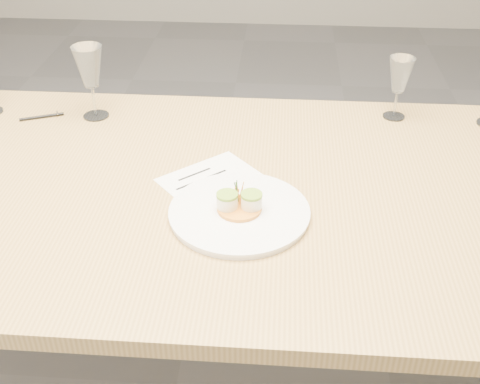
# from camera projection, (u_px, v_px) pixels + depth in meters

# --- Properties ---
(dining_table) EXTENTS (2.40, 1.00, 0.75)m
(dining_table) POSITION_uv_depth(u_px,v_px,m) (160.00, 206.00, 1.49)
(dining_table) COLOR tan
(dining_table) RESTS_ON ground
(dinner_plate) EXTENTS (0.32, 0.32, 0.08)m
(dinner_plate) POSITION_uv_depth(u_px,v_px,m) (240.00, 211.00, 1.34)
(dinner_plate) COLOR white
(dinner_plate) RESTS_ON dining_table
(recipe_sheet) EXTENTS (0.36, 0.37, 0.00)m
(recipe_sheet) POSITION_uv_depth(u_px,v_px,m) (226.00, 190.00, 1.43)
(recipe_sheet) COLOR white
(recipe_sheet) RESTS_ON dining_table
(ballpoint_pen) EXTENTS (0.12, 0.06, 0.01)m
(ballpoint_pen) POSITION_uv_depth(u_px,v_px,m) (42.00, 117.00, 1.74)
(ballpoint_pen) COLOR black
(ballpoint_pen) RESTS_ON dining_table
(wine_glass_1) EXTENTS (0.08, 0.08, 0.21)m
(wine_glass_1) POSITION_uv_depth(u_px,v_px,m) (89.00, 68.00, 1.67)
(wine_glass_1) COLOR white
(wine_glass_1) RESTS_ON dining_table
(wine_glass_2) EXTENTS (0.07, 0.07, 0.18)m
(wine_glass_2) POSITION_uv_depth(u_px,v_px,m) (400.00, 76.00, 1.68)
(wine_glass_2) COLOR white
(wine_glass_2) RESTS_ON dining_table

